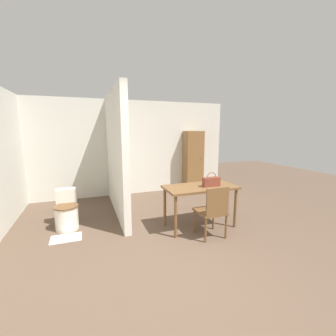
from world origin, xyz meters
name	(u,v)px	position (x,y,z in m)	size (l,w,h in m)	color
ground_plane	(190,286)	(0.00, 0.00, 0.00)	(16.00, 16.00, 0.00)	brown
wall_back	(126,148)	(0.00, 3.99, 1.25)	(5.73, 0.12, 2.50)	silver
partition_wall	(116,154)	(-0.43, 2.69, 1.25)	(0.12, 2.48, 2.50)	silver
dining_table	(200,191)	(0.86, 1.39, 0.66)	(1.28, 0.64, 0.75)	brown
wooden_chair	(213,210)	(0.84, 0.93, 0.47)	(0.44, 0.44, 0.87)	brown
toilet	(67,213)	(-1.40, 2.14, 0.29)	(0.41, 0.55, 0.68)	silver
handbag	(211,181)	(1.04, 1.31, 0.84)	(0.31, 0.10, 0.25)	brown
wooden_cabinet	(193,161)	(1.88, 3.72, 0.85)	(0.51, 0.40, 1.70)	brown
bath_mat	(66,238)	(-1.40, 1.71, 0.01)	(0.47, 0.31, 0.01)	silver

